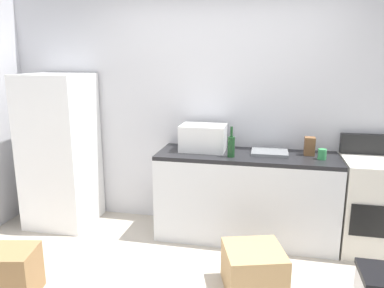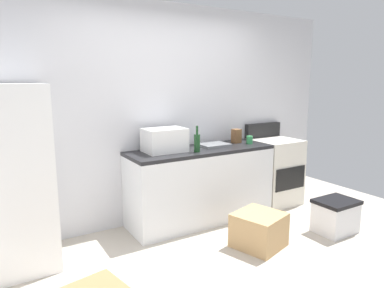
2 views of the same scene
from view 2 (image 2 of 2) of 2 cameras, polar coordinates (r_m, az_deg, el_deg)
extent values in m
plane|color=#B2A899|center=(3.40, 8.49, -19.83)|extent=(6.00, 6.00, 0.00)
cube|color=silver|center=(4.26, -4.47, 4.93)|extent=(5.00, 0.10, 2.60)
cube|color=silver|center=(4.28, 1.45, -6.93)|extent=(1.80, 0.60, 0.86)
cube|color=black|center=(4.17, 1.47, -1.01)|extent=(1.80, 0.60, 0.04)
cube|color=white|center=(3.50, -27.71, -5.14)|extent=(0.68, 0.66, 1.68)
cube|color=silver|center=(5.01, 13.31, -4.37)|extent=(0.60, 0.60, 0.90)
cube|color=black|center=(4.82, 15.84, -5.46)|extent=(0.52, 0.02, 0.30)
cube|color=black|center=(5.09, 11.53, 2.24)|extent=(0.60, 0.08, 0.20)
cube|color=white|center=(3.97, -4.54, 0.66)|extent=(0.46, 0.34, 0.27)
cube|color=slate|center=(4.34, 3.48, -0.10)|extent=(0.36, 0.32, 0.03)
cylinder|color=#193F1E|center=(3.95, 0.83, 0.13)|extent=(0.07, 0.07, 0.20)
cylinder|color=#193F1E|center=(3.92, 0.83, 2.29)|extent=(0.03, 0.03, 0.10)
cylinder|color=#338C4C|center=(4.53, 9.43, 0.68)|extent=(0.08, 0.08, 0.10)
cube|color=brown|center=(4.57, 7.29, 1.32)|extent=(0.10, 0.10, 0.18)
cube|color=tan|center=(3.77, 10.92, -13.67)|extent=(0.57, 0.57, 0.35)
cube|color=silver|center=(4.34, 22.45, -11.11)|extent=(0.44, 0.34, 0.34)
cube|color=black|center=(4.28, 22.63, -8.73)|extent=(0.46, 0.36, 0.04)
camera|label=1|loc=(2.43, 64.38, 7.76)|focal=34.68mm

